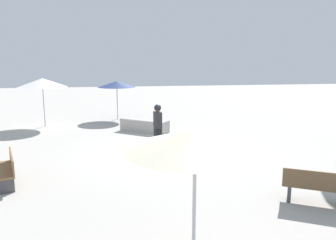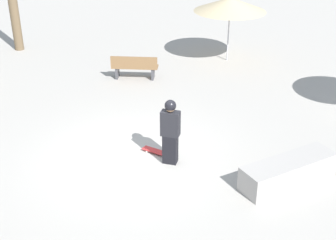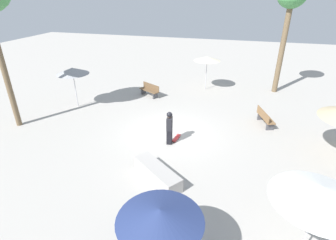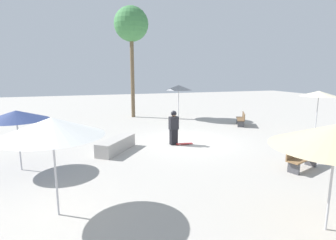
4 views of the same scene
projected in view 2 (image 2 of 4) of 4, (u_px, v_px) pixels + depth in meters
ground_plane at (136, 159)px, 11.52m from camera, size 60.00×60.00×0.00m
skater_main at (170, 130)px, 11.01m from camera, size 0.30×0.47×1.66m
skateboard at (157, 151)px, 11.75m from camera, size 0.30×0.82×0.07m
concrete_ledge at (288, 171)px, 10.52m from camera, size 2.27×1.95×0.58m
bench_near at (135, 67)px, 16.08m from camera, size 0.94×1.66×0.85m
shade_umbrella_tan at (230, 4)px, 17.01m from camera, size 2.66×2.66×2.39m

